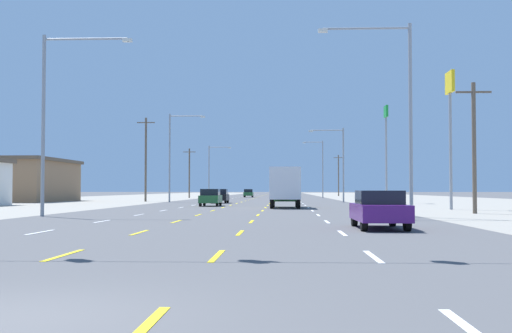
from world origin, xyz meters
name	(u,v)px	position (x,y,z in m)	size (l,w,h in m)	color
ground_plane	(256,202)	(0.00, 66.00, 0.00)	(572.00, 572.00, 0.00)	#4C4C4F
lot_apron_left	(47,202)	(-24.75, 66.00, 0.00)	(28.00, 440.00, 0.01)	gray
lot_apron_right	(472,202)	(24.75, 66.00, 0.00)	(28.00, 440.00, 0.01)	gray
lane_markings	(266,198)	(0.00, 104.50, 0.01)	(10.64, 227.60, 0.01)	white
signal_span_wire	(156,31)	(-0.02, 8.73, 5.59)	(26.78, 0.53, 9.49)	brown
sedan_far_right_nearest	(379,209)	(6.90, 17.12, 0.76)	(1.80, 4.50, 1.46)	#4C196B
box_truck_inner_right_near	(285,185)	(3.35, 43.96, 1.84)	(2.40, 7.20, 3.23)	#235B2D
hatchback_inner_left_mid	(211,197)	(-3.31, 48.98, 0.78)	(1.72, 3.90, 1.54)	#235B2D
hatchback_inner_left_midfar	(220,196)	(-3.72, 61.12, 0.78)	(1.72, 3.90, 1.54)	black
sedan_far_left_far	(222,194)	(-7.19, 98.56, 0.76)	(1.80, 4.50, 1.46)	white
hatchback_inner_left_farther	(248,193)	(-3.45, 111.92, 0.78)	(1.72, 3.90, 1.54)	#235B2D
storefront_left_row_2	(26,180)	(-28.46, 68.92, 2.65)	(9.32, 15.78, 5.26)	#8C6B4C
pole_sign_right_row_1	(450,107)	(15.67, 40.18, 7.65)	(0.24, 1.93, 10.31)	gray
pole_sign_right_row_2	(386,134)	(14.46, 62.15, 7.53)	(0.24, 1.69, 10.67)	gray
streetlight_left_row_0	(53,109)	(-9.60, 27.23, 5.97)	(5.07, 0.26, 10.16)	gray
streetlight_right_row_0	(401,103)	(9.61, 27.23, 6.19)	(5.10, 0.26, 10.58)	gray
streetlight_left_row_1	(173,151)	(-9.74, 66.06, 5.99)	(4.26, 0.26, 10.38)	gray
streetlight_right_row_1	(339,159)	(9.70, 66.06, 5.06)	(4.10, 0.26, 8.63)	gray
streetlight_left_row_2	(211,168)	(-9.73, 104.88, 5.41)	(4.04, 0.26, 9.31)	gray
streetlight_right_row_2	(321,165)	(9.82, 104.88, 5.80)	(3.67, 0.26, 10.16)	gray
utility_pole_right_row_0	(474,145)	(15.09, 32.45, 4.28)	(2.20, 0.26, 8.17)	brown
utility_pole_left_row_1	(146,158)	(-13.71, 69.37, 5.36)	(2.20, 0.26, 10.32)	brown
utility_pole_left_row_2	(189,172)	(-13.24, 101.95, 4.51)	(2.20, 0.26, 8.63)	brown
utility_pole_right_row_3	(339,175)	(15.45, 134.06, 4.79)	(2.20, 0.26, 9.19)	brown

